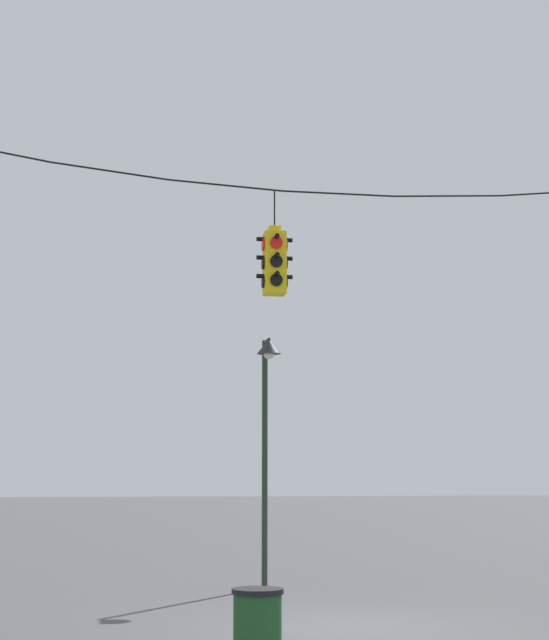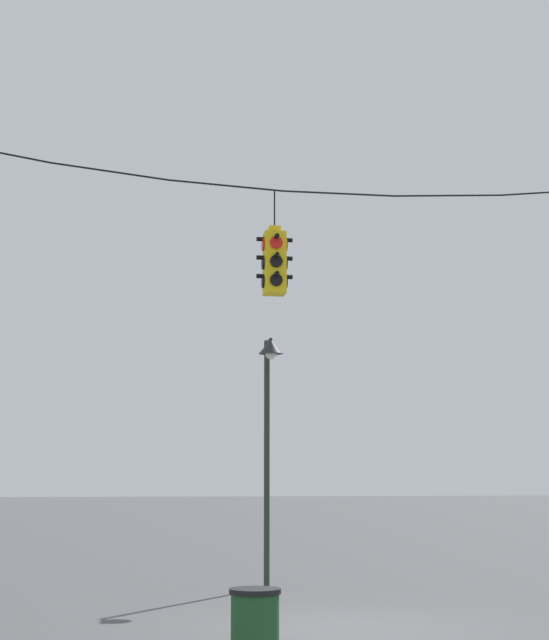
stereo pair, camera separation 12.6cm
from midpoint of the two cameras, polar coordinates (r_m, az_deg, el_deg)
ground_plane at (r=15.42m, az=4.06°, el=-17.46°), size 200.00×200.00×0.00m
span_wire at (r=16.23m, az=3.57°, el=8.01°), size 12.98×0.03×0.61m
traffic_light_near_left_pole at (r=15.67m, az=-0.23°, el=3.38°), size 0.58×0.58×1.72m
street_lamp at (r=20.37m, az=-0.62°, el=-4.61°), size 0.50×0.86×5.11m
trash_bin at (r=11.85m, az=-1.32°, el=-17.64°), size 0.61×0.61×0.96m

